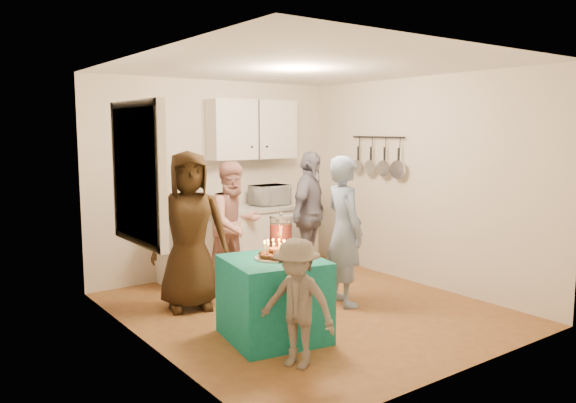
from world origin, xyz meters
TOP-DOWN VIEW (x-y plane):
  - floor at (0.00, 0.00)m, footprint 4.00×4.00m
  - ceiling at (0.00, 0.00)m, footprint 4.00×4.00m
  - back_wall at (0.00, 2.00)m, footprint 3.60×3.60m
  - left_wall at (-1.80, 0.00)m, footprint 4.00×4.00m
  - right_wall at (1.80, 0.00)m, footprint 4.00×4.00m
  - window_night at (-1.77, 0.30)m, footprint 0.04×1.00m
  - counter at (0.20, 1.70)m, footprint 2.20×0.58m
  - countertop at (0.20, 1.70)m, footprint 2.24×0.62m
  - upper_cabinet at (0.50, 1.85)m, footprint 1.30×0.30m
  - pot_rack at (1.72, 0.70)m, footprint 0.12×1.00m
  - microwave at (0.67, 1.70)m, footprint 0.52×0.37m
  - party_table at (-0.78, -0.49)m, footprint 0.98×0.98m
  - donut_cake at (-0.76, -0.49)m, footprint 0.38×0.38m
  - punch_jar at (-0.54, -0.27)m, footprint 0.22×0.22m
  - man_birthday at (0.45, -0.10)m, footprint 0.54×0.69m
  - woman_back_left at (-1.01, 0.78)m, footprint 0.98×0.79m
  - woman_back_center at (-0.14, 1.29)m, footprint 0.80×0.64m
  - woman_back_right at (0.89, 1.08)m, footprint 1.05×0.86m
  - child_near_left at (-0.99, -1.13)m, footprint 0.65×0.80m

SIDE VIEW (x-z plane):
  - floor at x=0.00m, z-range 0.00..0.00m
  - party_table at x=-0.78m, z-range 0.00..0.76m
  - counter at x=0.20m, z-range 0.00..0.86m
  - child_near_left at x=-0.99m, z-range 0.00..1.08m
  - woman_back_center at x=-0.14m, z-range 0.00..1.56m
  - man_birthday at x=0.45m, z-range 0.00..1.67m
  - woman_back_right at x=0.89m, z-range 0.00..1.67m
  - donut_cake at x=-0.76m, z-range 0.76..0.94m
  - woman_back_left at x=-1.01m, z-range 0.00..1.73m
  - countertop at x=0.20m, z-range 0.86..0.91m
  - punch_jar at x=-0.54m, z-range 0.76..1.10m
  - microwave at x=0.67m, z-range 0.91..1.19m
  - back_wall at x=0.00m, z-range 1.30..1.30m
  - left_wall at x=-1.80m, z-range 1.30..1.30m
  - right_wall at x=1.80m, z-range 1.30..1.30m
  - window_night at x=-1.77m, z-range 0.95..2.15m
  - pot_rack at x=1.72m, z-range 1.30..1.90m
  - upper_cabinet at x=0.50m, z-range 1.55..2.35m
  - ceiling at x=0.00m, z-range 2.60..2.60m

